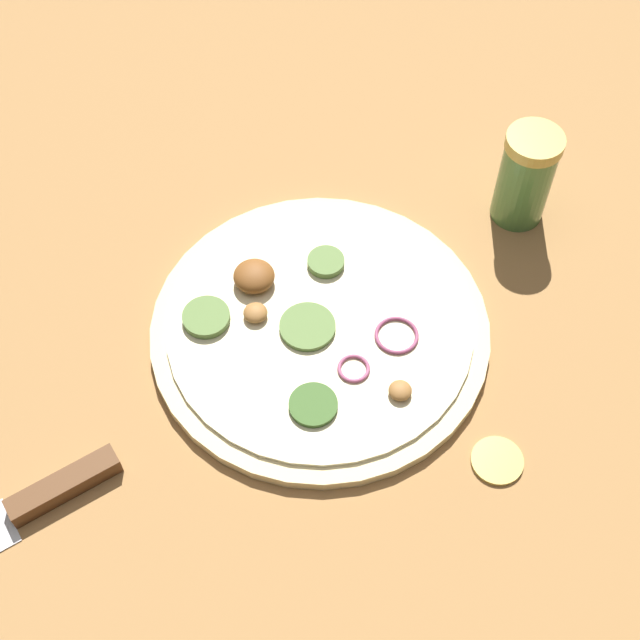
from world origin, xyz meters
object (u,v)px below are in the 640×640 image
knife (7,518)px  loose_cap (497,460)px  spice_jar (525,177)px  pizza (318,328)px

knife → loose_cap: 0.40m
knife → loose_cap: size_ratio=6.31×
spice_jar → loose_cap: spice_jar is taller
loose_cap → pizza: bearing=115.8°
spice_jar → knife: bearing=-167.6°
pizza → knife: size_ratio=1.10×
knife → loose_cap: knife is taller
pizza → loose_cap: pizza is taller
pizza → loose_cap: size_ratio=6.97×
pizza → loose_cap: (0.09, -0.18, -0.00)m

